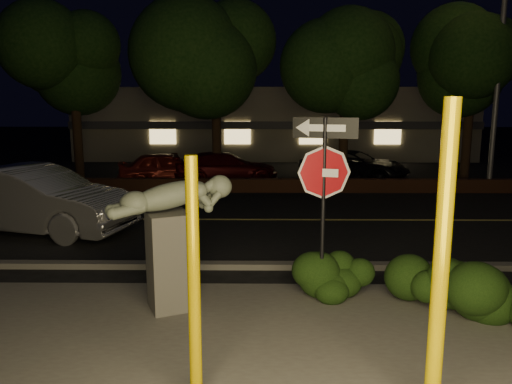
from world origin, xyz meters
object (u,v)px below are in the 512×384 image
parked_car_red (167,168)px  parked_car_dark (354,166)px  yellow_pole_left (194,283)px  signpost (324,173)px  streetlight (498,32)px  parked_car_darkred (225,168)px  sculpture (170,230)px  silver_sedan (34,200)px  yellow_pole_right (441,266)px

parked_car_red → parked_car_dark: size_ratio=0.86×
yellow_pole_left → signpost: bearing=58.6°
parked_car_dark → streetlight: bearing=-95.4°
streetlight → parked_car_red: size_ratio=2.47×
parked_car_darkred → sculpture: bearing=167.6°
silver_sedan → parked_car_red: size_ratio=1.35×
sculpture → parked_car_darkred: size_ratio=0.50×
parked_car_red → parked_car_darkred: parked_car_red is taller
silver_sedan → streetlight: bearing=-52.2°
parked_car_red → streetlight: bearing=-110.2°
streetlight → parked_car_dark: size_ratio=2.12×
sculpture → signpost: bearing=-16.3°
yellow_pole_left → parked_car_darkred: 15.04m
sculpture → parked_car_dark: sculpture is taller
parked_car_red → parked_car_dark: parked_car_red is taller
yellow_pole_left → parked_car_red: 14.92m
silver_sedan → yellow_pole_left: bearing=-129.5°
signpost → parked_car_darkred: signpost is taller
streetlight → silver_sedan: size_ratio=1.84×
yellow_pole_left → parked_car_red: bearing=101.9°
streetlight → parked_car_dark: 7.13m
signpost → parked_car_darkred: bearing=115.4°
parked_car_red → parked_car_dark: 7.73m
sculpture → parked_car_dark: (5.31, 13.09, -0.71)m
yellow_pole_left → streetlight: (8.90, 12.95, 4.26)m
sculpture → streetlight: streetlight is taller
parked_car_red → yellow_pole_left: bearing=179.5°
yellow_pole_left → parked_car_darkred: yellow_pole_left is taller
yellow_pole_left → parked_car_red: (-3.07, 14.59, -0.75)m
yellow_pole_left → yellow_pole_right: yellow_pole_right is taller
yellow_pole_left → signpost: signpost is taller
yellow_pole_right → parked_car_darkred: 15.66m
yellow_pole_right → parked_car_dark: 16.04m
yellow_pole_right → silver_sedan: yellow_pole_right is taller
parked_car_darkred → parked_car_dark: bearing=-96.2°
signpost → sculpture: signpost is taller
signpost → parked_car_darkred: size_ratio=0.72×
yellow_pole_left → silver_sedan: (-5.07, 7.21, -0.55)m
yellow_pole_right → parked_car_darkred: size_ratio=0.79×
sculpture → streetlight: 14.83m
yellow_pole_left → streetlight: bearing=55.5°
streetlight → yellow_pole_right: bearing=-139.5°
streetlight → parked_car_darkred: (-9.67, 2.05, -5.03)m
yellow_pole_right → streetlight: streetlight is taller
streetlight → silver_sedan: 15.85m
yellow_pole_left → yellow_pole_right: 2.60m
signpost → silver_sedan: (-6.81, 4.36, -1.34)m
sculpture → parked_car_red: bearing=77.1°
sculpture → parked_car_dark: 14.15m
signpost → parked_car_red: (-4.81, 11.74, -1.54)m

